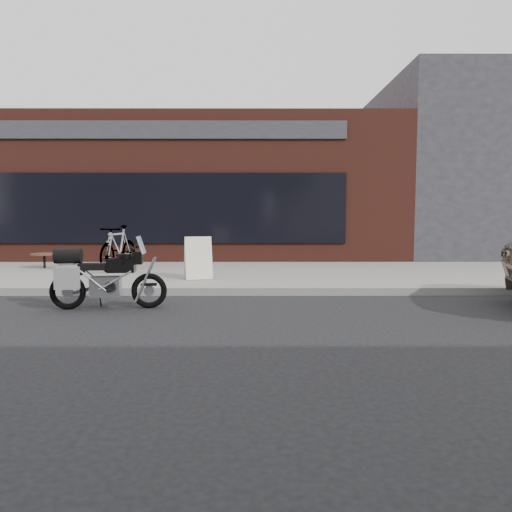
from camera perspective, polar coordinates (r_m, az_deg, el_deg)
The scene contains 8 objects.
ground at distance 5.57m, azimuth -4.29°, elevation -11.44°, with size 120.00×120.00×0.00m, color black.
near_sidewalk at distance 12.43m, azimuth -1.98°, elevation -1.94°, with size 44.00×6.00×0.15m, color gray.
storefront at distance 19.47m, azimuth -7.28°, elevation 6.94°, with size 14.00×10.07×4.50m.
neighbour_building at distance 21.63m, azimuth 26.49°, elevation 8.26°, with size 10.00×10.00×6.00m, color #2A292F.
motorcycle at distance 8.51m, azimuth -17.38°, elevation -2.38°, with size 1.89×0.71×1.20m.
bicycle_rear at distance 12.87m, azimuth -15.45°, elevation 0.94°, with size 0.52×1.84×1.11m, color gray.
sandwich_sign at distance 10.81m, azimuth -6.63°, elevation -0.19°, with size 0.67×0.64×0.91m.
cafe_table at distance 13.87m, azimuth -23.05°, elevation 0.15°, with size 0.67×0.67×0.38m.
Camera 1 is at (0.39, -5.33, 1.58)m, focal length 35.00 mm.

